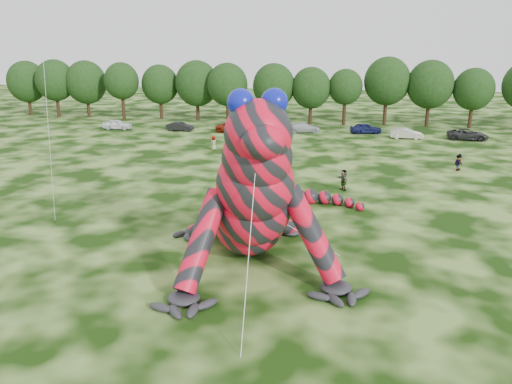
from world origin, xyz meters
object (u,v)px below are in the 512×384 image
object	(u,v)px
tree_6	(228,93)
car_1	(180,126)
inflatable_gecko	(246,168)
tree_10	(386,91)
car_6	(468,134)
spectator_5	(343,180)
tree_7	(274,94)
tree_5	(197,90)
spectator_0	(235,175)
spectator_3	(459,162)
tree_4	(160,92)
car_5	(406,134)
tree_8	(311,96)
car_3	(304,128)
spectator_2	(458,163)
car_2	(234,128)
car_0	(117,124)
tree_12	(473,98)
tree_11	(429,94)
tree_2	(87,89)
tree_9	(345,97)
tree_1	(56,88)
spectator_4	(214,143)
tree_3	(122,91)
car_4	(366,128)

from	to	relation	value
tree_6	car_1	size ratio (longest dim) A/B	2.38
inflatable_gecko	tree_10	distance (m)	53.62
car_6	spectator_5	world-z (taller)	spectator_5
tree_7	tree_6	bearing A→B (deg)	-179.08
tree_5	spectator_0	bearing A→B (deg)	-68.88
inflatable_gecko	spectator_3	distance (m)	29.79
tree_4	tree_5	xyz separation A→B (m)	(6.52, -0.28, 0.37)
car_5	tree_8	bearing A→B (deg)	55.03
tree_4	car_3	size ratio (longest dim) A/B	1.91
tree_8	spectator_2	world-z (taller)	tree_8
tree_8	car_2	world-z (taller)	tree_8
spectator_3	car_0	bearing A→B (deg)	77.46
tree_12	spectator_0	xyz separation A→B (m)	(-28.62, -36.89, -3.68)
tree_11	spectator_2	world-z (taller)	tree_11
inflatable_gecko	tree_5	world-z (taller)	inflatable_gecko
car_2	tree_2	bearing A→B (deg)	79.89
tree_9	spectator_3	world-z (taller)	tree_9
tree_1	spectator_4	world-z (taller)	tree_1
tree_8	tree_10	world-z (taller)	tree_10
tree_3	tree_11	size ratio (longest dim) A/B	0.94
car_2	inflatable_gecko	bearing A→B (deg)	-154.96
tree_2	tree_12	size ratio (longest dim) A/B	1.07
tree_2	tree_4	bearing A→B (deg)	-0.21
spectator_4	tree_6	bearing A→B (deg)	-130.65
car_2	spectator_5	world-z (taller)	spectator_5
inflatable_gecko	tree_3	xyz separation A→B (m)	(-30.91, 50.70, -0.50)
tree_6	car_2	xyz separation A→B (m)	(3.05, -9.34, -4.02)
spectator_0	tree_8	bearing A→B (deg)	107.26
tree_11	spectator_2	xyz separation A→B (m)	(-1.13, -28.78, -4.20)
tree_3	tree_5	xyz separation A→B (m)	(12.59, 1.37, 0.18)
tree_10	car_3	xyz separation A→B (m)	(-12.00, -9.17, -4.56)
car_2	car_5	size ratio (longest dim) A/B	1.22
tree_1	car_1	xyz separation A→B (m)	(25.63, -10.50, -4.25)
tree_1	spectator_2	xyz separation A→B (m)	(61.01, -28.64, -4.07)
tree_7	tree_9	bearing A→B (deg)	2.78
spectator_3	car_5	bearing A→B (deg)	19.66
car_3	spectator_4	xyz separation A→B (m)	(-9.73, -14.36, 0.16)
car_3	spectator_3	world-z (taller)	spectator_3
tree_5	spectator_2	size ratio (longest dim) A/B	5.90
tree_5	tree_10	distance (m)	30.52
tree_7	spectator_4	xyz separation A→B (m)	(-4.25, -21.75, -3.89)
tree_7	car_2	bearing A→B (deg)	-115.10
tree_8	car_6	size ratio (longest dim) A/B	1.70
spectator_0	spectator_5	xyz separation A→B (m)	(9.80, -0.45, 0.13)
tree_4	spectator_4	size ratio (longest dim) A/B	5.34
spectator_0	car_6	bearing A→B (deg)	69.65
tree_11	tree_5	bearing A→B (deg)	179.63
inflatable_gecko	car_0	world-z (taller)	inflatable_gecko
inflatable_gecko	car_4	distance (m)	44.77
tree_10	tree_5	bearing A→B (deg)	-179.73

